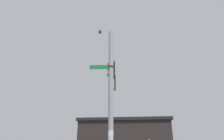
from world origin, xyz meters
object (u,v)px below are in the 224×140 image
Objects in this scene: street_name_sign at (105,67)px; traffic_light_nearest_pole at (112,70)px; traffic_light_mid_inner at (113,83)px; bird_flying at (100,32)px.

traffic_light_nearest_pole is at bearing -6.43° from street_name_sign.
traffic_light_nearest_pole is at bearing -177.85° from traffic_light_mid_inner.
traffic_light_nearest_pole is at bearing -102.91° from bird_flying.
traffic_light_mid_inner is 1.02× the size of street_name_sign.
traffic_light_nearest_pole is 2.11m from street_name_sign.
bird_flying reaches higher than traffic_light_mid_inner.
traffic_light_mid_inner is 4.72m from street_name_sign.
bird_flying is (0.20, 0.85, 3.00)m from traffic_light_nearest_pole.
street_name_sign is at bearing -164.11° from bird_flying.
traffic_light_nearest_pole is 2.68m from traffic_light_mid_inner.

